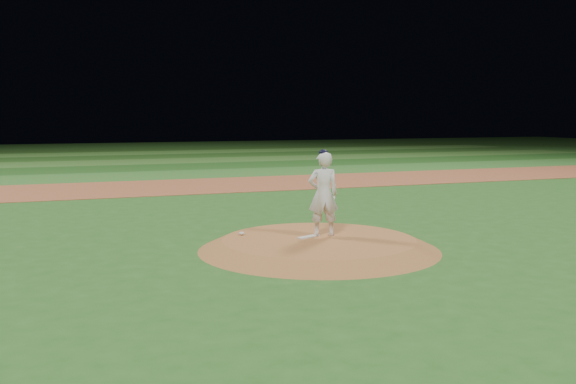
{
  "coord_description": "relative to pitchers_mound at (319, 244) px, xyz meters",
  "views": [
    {
      "loc": [
        -5.72,
        -13.21,
        3.05
      ],
      "look_at": [
        0.0,
        2.0,
        1.1
      ],
      "focal_mm": 40.0,
      "sensor_mm": 36.0,
      "label": 1
    }
  ],
  "objects": [
    {
      "name": "ground",
      "position": [
        0.0,
        0.0,
        -0.12
      ],
      "size": [
        120.0,
        120.0,
        0.0
      ],
      "primitive_type": "plane",
      "color": "#24551B",
      "rests_on": "ground"
    },
    {
      "name": "infield_dirt_band",
      "position": [
        0.0,
        14.0,
        -0.12
      ],
      "size": [
        70.0,
        6.0,
        0.02
      ],
      "primitive_type": "cube",
      "color": "brown",
      "rests_on": "ground"
    },
    {
      "name": "outfield_stripe_0",
      "position": [
        0.0,
        19.5,
        -0.12
      ],
      "size": [
        70.0,
        5.0,
        0.02
      ],
      "primitive_type": "cube",
      "color": "#2D6424",
      "rests_on": "ground"
    },
    {
      "name": "outfield_stripe_1",
      "position": [
        0.0,
        24.5,
        -0.12
      ],
      "size": [
        70.0,
        5.0,
        0.02
      ],
      "primitive_type": "cube",
      "color": "#1C4917",
      "rests_on": "ground"
    },
    {
      "name": "outfield_stripe_2",
      "position": [
        0.0,
        29.5,
        -0.12
      ],
      "size": [
        70.0,
        5.0,
        0.02
      ],
      "primitive_type": "cube",
      "color": "#366725",
      "rests_on": "ground"
    },
    {
      "name": "outfield_stripe_3",
      "position": [
        0.0,
        34.5,
        -0.12
      ],
      "size": [
        70.0,
        5.0,
        0.02
      ],
      "primitive_type": "cube",
      "color": "#204B18",
      "rests_on": "ground"
    },
    {
      "name": "outfield_stripe_4",
      "position": [
        0.0,
        39.5,
        -0.12
      ],
      "size": [
        70.0,
        5.0,
        0.02
      ],
      "primitive_type": "cube",
      "color": "#3C772B",
      "rests_on": "ground"
    },
    {
      "name": "outfield_stripe_5",
      "position": [
        0.0,
        44.5,
        -0.12
      ],
      "size": [
        70.0,
        5.0,
        0.02
      ],
      "primitive_type": "cube",
      "color": "#224B18",
      "rests_on": "ground"
    },
    {
      "name": "pitchers_mound",
      "position": [
        0.0,
        0.0,
        0.0
      ],
      "size": [
        5.5,
        5.5,
        0.25
      ],
      "primitive_type": "cone",
      "color": "#9B5E30",
      "rests_on": "ground"
    },
    {
      "name": "pitching_rubber",
      "position": [
        -0.15,
        0.24,
        0.14
      ],
      "size": [
        0.63,
        0.39,
        0.03
      ],
      "primitive_type": "cube",
      "rotation": [
        0.0,
        0.0,
        0.42
      ],
      "color": "silver",
      "rests_on": "pitchers_mound"
    },
    {
      "name": "rosin_bag",
      "position": [
        -1.52,
        1.07,
        0.16
      ],
      "size": [
        0.14,
        0.14,
        0.08
      ],
      "primitive_type": "ellipsoid",
      "color": "silver",
      "rests_on": "pitchers_mound"
    },
    {
      "name": "pitcher_on_mound",
      "position": [
        0.23,
        0.28,
        1.12
      ],
      "size": [
        0.78,
        0.58,
        2.02
      ],
      "color": "silver",
      "rests_on": "pitchers_mound"
    }
  ]
}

